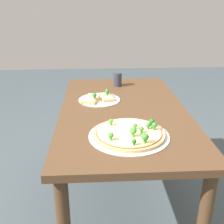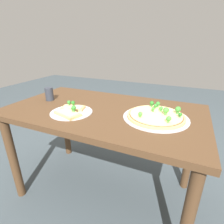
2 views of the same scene
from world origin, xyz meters
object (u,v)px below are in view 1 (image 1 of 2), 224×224
pizza_tray_whole (130,134)px  pizza_tray_slice (99,98)px  dining_table (123,124)px  drinking_cup (117,79)px

pizza_tray_whole → pizza_tray_slice: 0.53m
dining_table → pizza_tray_slice: (-0.16, -0.14, 0.11)m
pizza_tray_slice → drinking_cup: bearing=155.1°
pizza_tray_whole → drinking_cup: (-0.81, -0.00, 0.04)m
dining_table → pizza_tray_whole: bearing=-0.6°
pizza_tray_whole → pizza_tray_slice: size_ratio=1.44×
drinking_cup → pizza_tray_whole: bearing=0.1°
pizza_tray_slice → drinking_cup: 0.33m
dining_table → drinking_cup: 0.48m
dining_table → drinking_cup: size_ratio=13.20×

